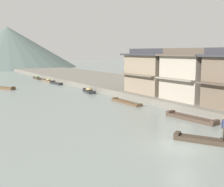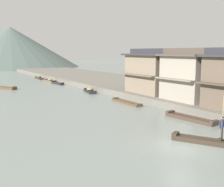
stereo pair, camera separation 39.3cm
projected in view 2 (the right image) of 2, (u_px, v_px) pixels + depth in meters
The scene contains 14 objects.
ground_plane at pixel (182, 147), 19.80m from camera, with size 400.00×400.00×0.00m, color gray.
riverbank_right at pixel (133, 84), 53.80m from camera, with size 18.00×110.00×0.81m, color #6B665B.
boat_foreground_poled at pixel (203, 141), 20.64m from camera, with size 3.03×4.28×0.50m.
boatman_person at pixel (222, 125), 19.88m from camera, with size 0.55×0.33×3.04m.
boat_moored_nearest at pixel (39, 78), 69.07m from camera, with size 1.43×5.50×0.77m.
boat_moored_second at pixel (190, 119), 27.49m from camera, with size 1.61×5.64×0.50m.
boat_moored_third at pixel (126, 102), 36.52m from camera, with size 1.02×5.83×0.36m.
boat_midriver_drifting at pixel (90, 91), 46.20m from camera, with size 1.94×4.32×0.82m.
boat_midriver_upstream at pixel (50, 81), 62.35m from camera, with size 1.47×5.01×0.73m.
boat_upstream_distant at pixel (58, 83), 57.96m from camera, with size 1.26×4.43×0.49m.
boat_crossing_west at pixel (4, 88), 50.79m from camera, with size 3.53×5.27×0.55m.
house_waterfront_second at pixel (190, 75), 33.90m from camera, with size 5.60×6.72×6.14m.
house_waterfront_tall at pixel (156, 71), 40.34m from camera, with size 7.09×7.86×6.14m.
hill_far_west at pixel (11, 47), 121.47m from camera, with size 56.93×56.93×16.86m, color #4C5B56.
Camera 2 is at (-13.91, -13.88, 6.54)m, focal length 45.96 mm.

